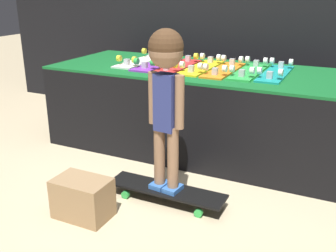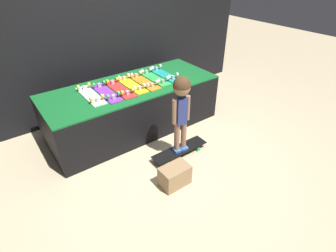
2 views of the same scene
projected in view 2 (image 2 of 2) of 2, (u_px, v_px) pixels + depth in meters
name	position (u px, v px, depth m)	size (l,w,h in m)	color
ground_plane	(160.00, 149.00, 3.64)	(16.00, 16.00, 0.00)	beige
back_wall	(101.00, 36.00, 4.00)	(5.57, 0.10, 2.43)	black
display_rack	(133.00, 107.00, 3.91)	(2.49, 1.00, 0.70)	black
skateboard_white_on_rack	(90.00, 95.00, 3.43)	(0.18, 0.66, 0.09)	white
skateboard_purple_on_rack	(106.00, 92.00, 3.49)	(0.18, 0.66, 0.09)	purple
skateboard_red_on_rack	(120.00, 88.00, 3.59)	(0.18, 0.66, 0.09)	red
skateboard_yellow_on_rack	(131.00, 84.00, 3.71)	(0.18, 0.66, 0.09)	yellow
skateboard_orange_on_rack	(144.00, 81.00, 3.80)	(0.18, 0.66, 0.09)	orange
skateboard_green_on_rack	(154.00, 77.00, 3.91)	(0.18, 0.66, 0.09)	green
skateboard_teal_on_rack	(164.00, 74.00, 4.02)	(0.18, 0.66, 0.09)	teal
skateboard_on_floor	(180.00, 150.00, 3.49)	(0.79, 0.20, 0.09)	black
child	(181.00, 101.00, 3.08)	(0.25, 0.21, 1.03)	#3870C6
storage_box	(175.00, 176.00, 3.01)	(0.34, 0.22, 0.25)	#A37F56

